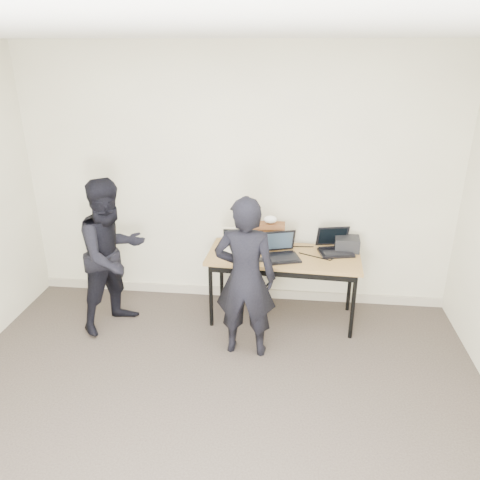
# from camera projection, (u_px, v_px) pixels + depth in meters

# --- Properties ---
(room) EXTENTS (4.60, 4.60, 2.80)m
(room) POSITION_uv_depth(u_px,v_px,m) (194.00, 279.00, 2.76)
(room) COLOR #403730
(room) RESTS_ON ground
(desk) EXTENTS (1.53, 0.73, 0.72)m
(desk) POSITION_uv_depth(u_px,v_px,m) (283.00, 260.00, 4.65)
(desk) COLOR olive
(desk) RESTS_ON ground
(laptop_beige) EXTENTS (0.31, 0.30, 0.23)m
(laptop_beige) POSITION_uv_depth(u_px,v_px,m) (235.00, 248.00, 4.66)
(laptop_beige) COLOR beige
(laptop_beige) RESTS_ON desk
(laptop_center) EXTENTS (0.39, 0.39, 0.25)m
(laptop_center) POSITION_uv_depth(u_px,v_px,m) (281.00, 252.00, 4.56)
(laptop_center) COLOR black
(laptop_center) RESTS_ON desk
(laptop_right) EXTENTS (0.38, 0.37, 0.24)m
(laptop_right) POSITION_uv_depth(u_px,v_px,m) (335.00, 247.00, 4.68)
(laptop_right) COLOR black
(laptop_right) RESTS_ON desk
(leather_satchel) EXTENTS (0.36, 0.18, 0.25)m
(leather_satchel) POSITION_uv_depth(u_px,v_px,m) (267.00, 234.00, 4.80)
(leather_satchel) COLOR brown
(leather_satchel) RESTS_ON desk
(tissue) EXTENTS (0.13, 0.10, 0.08)m
(tissue) POSITION_uv_depth(u_px,v_px,m) (270.00, 219.00, 4.74)
(tissue) COLOR white
(tissue) RESTS_ON leather_satchel
(equipment_box) EXTENTS (0.25, 0.21, 0.14)m
(equipment_box) POSITION_uv_depth(u_px,v_px,m) (347.00, 244.00, 4.71)
(equipment_box) COLOR black
(equipment_box) RESTS_ON desk
(power_brick) EXTENTS (0.08, 0.06, 0.03)m
(power_brick) POSITION_uv_depth(u_px,v_px,m) (260.00, 260.00, 4.49)
(power_brick) COLOR black
(power_brick) RESTS_ON desk
(cables) EXTENTS (1.16, 0.43, 0.01)m
(cables) POSITION_uv_depth(u_px,v_px,m) (288.00, 255.00, 4.62)
(cables) COLOR black
(cables) RESTS_ON desk
(person_typist) EXTENTS (0.56, 0.39, 1.50)m
(person_typist) POSITION_uv_depth(u_px,v_px,m) (245.00, 278.00, 4.09)
(person_typist) COLOR black
(person_typist) RESTS_ON ground
(person_observer) EXTENTS (0.89, 0.94, 1.52)m
(person_observer) POSITION_uv_depth(u_px,v_px,m) (113.00, 255.00, 4.52)
(person_observer) COLOR black
(person_observer) RESTS_ON ground
(baseboard) EXTENTS (4.50, 0.03, 0.10)m
(baseboard) POSITION_uv_depth(u_px,v_px,m) (237.00, 292.00, 5.31)
(baseboard) COLOR #ADA48F
(baseboard) RESTS_ON ground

